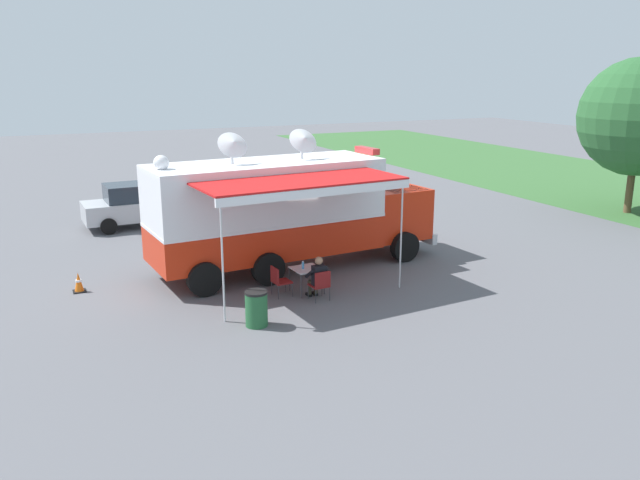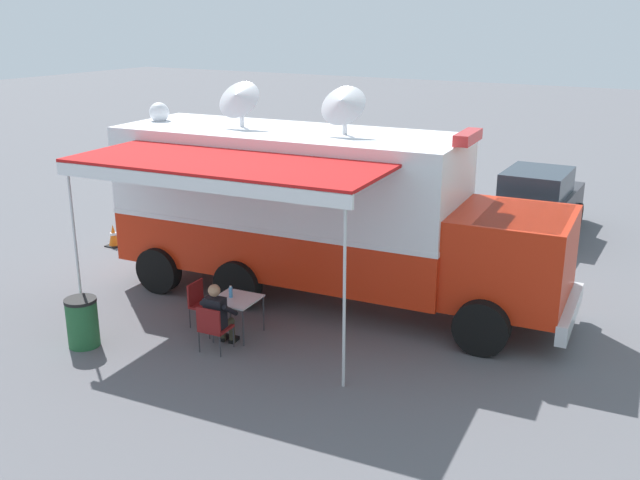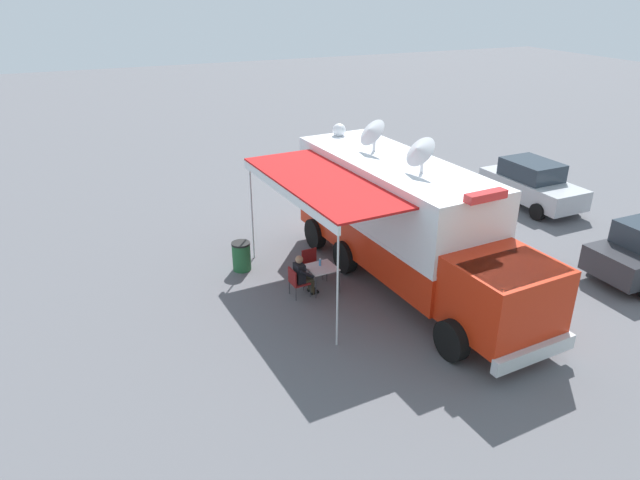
# 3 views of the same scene
# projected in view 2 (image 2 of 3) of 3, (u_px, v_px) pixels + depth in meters

# --- Properties ---
(ground_plane) EXTENTS (100.00, 100.00, 0.00)m
(ground_plane) POSITION_uv_depth(u_px,v_px,m) (290.00, 291.00, 15.71)
(ground_plane) COLOR #5B5B60
(lot_stripe) EXTENTS (0.48, 4.80, 0.01)m
(lot_stripe) POSITION_uv_depth(u_px,v_px,m) (364.00, 264.00, 17.40)
(lot_stripe) COLOR silver
(lot_stripe) RESTS_ON ground
(command_truck) EXTENTS (5.42, 9.65, 4.53)m
(command_truck) POSITION_uv_depth(u_px,v_px,m) (320.00, 209.00, 14.79)
(command_truck) COLOR red
(command_truck) RESTS_ON ground
(folding_table) EXTENTS (0.86, 0.86, 0.73)m
(folding_table) POSITION_uv_depth(u_px,v_px,m) (236.00, 301.00, 13.38)
(folding_table) COLOR silver
(folding_table) RESTS_ON ground
(water_bottle) EXTENTS (0.07, 0.07, 0.22)m
(water_bottle) POSITION_uv_depth(u_px,v_px,m) (231.00, 292.00, 13.39)
(water_bottle) COLOR #4C99D8
(water_bottle) RESTS_ON folding_table
(folding_chair_at_table) EXTENTS (0.51, 0.51, 0.87)m
(folding_chair_at_table) POSITION_uv_depth(u_px,v_px,m) (213.00, 325.00, 12.73)
(folding_chair_at_table) COLOR maroon
(folding_chair_at_table) RESTS_ON ground
(folding_chair_beside_table) EXTENTS (0.51, 0.51, 0.87)m
(folding_chair_beside_table) POSITION_uv_depth(u_px,v_px,m) (201.00, 300.00, 13.85)
(folding_chair_beside_table) COLOR maroon
(folding_chair_beside_table) RESTS_ON ground
(seated_responder) EXTENTS (0.68, 0.58, 1.25)m
(seated_responder) POSITION_uv_depth(u_px,v_px,m) (218.00, 314.00, 12.85)
(seated_responder) COLOR black
(seated_responder) RESTS_ON ground
(trash_bin) EXTENTS (0.57, 0.57, 0.91)m
(trash_bin) POSITION_uv_depth(u_px,v_px,m) (82.00, 322.00, 13.00)
(trash_bin) COLOR #235B33
(trash_bin) RESTS_ON ground
(traffic_cone) EXTENTS (0.36, 0.36, 0.58)m
(traffic_cone) POSITION_uv_depth(u_px,v_px,m) (113.00, 236.00, 18.64)
(traffic_cone) COLOR black
(traffic_cone) RESTS_ON ground
(car_behind_truck) EXTENTS (4.22, 2.06, 1.76)m
(car_behind_truck) POSITION_uv_depth(u_px,v_px,m) (536.00, 201.00, 19.62)
(car_behind_truck) COLOR #2D2D33
(car_behind_truck) RESTS_ON ground
(car_far_corner) EXTENTS (2.13, 4.26, 1.76)m
(car_far_corner) POSITION_uv_depth(u_px,v_px,m) (348.00, 171.00, 23.32)
(car_far_corner) COLOR #B2B5BA
(car_far_corner) RESTS_ON ground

